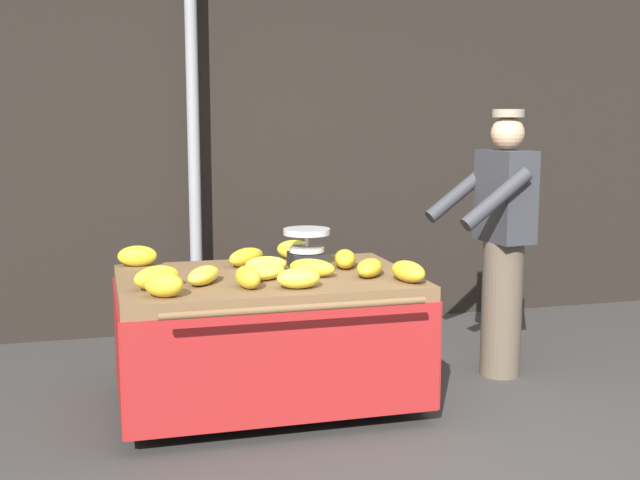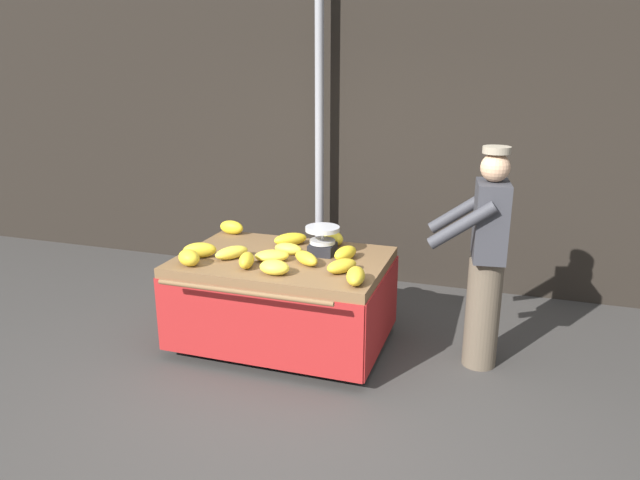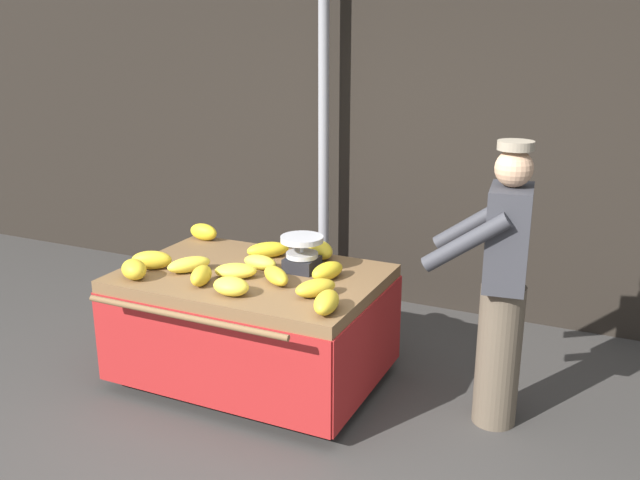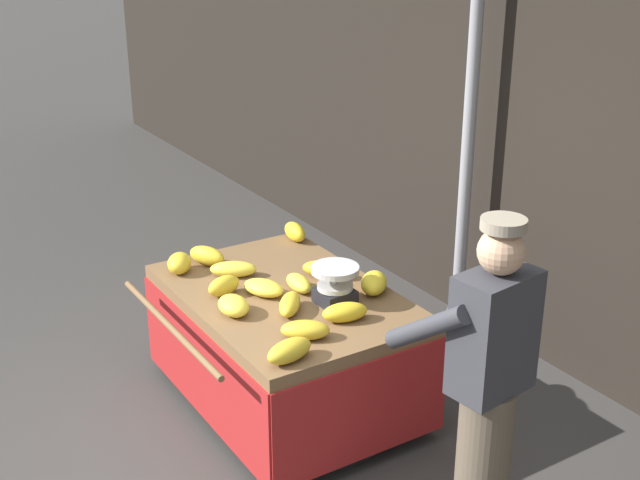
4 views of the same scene
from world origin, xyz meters
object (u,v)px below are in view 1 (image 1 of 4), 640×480
(street_pole, at_px, (193,121))
(banana_bunch_8, at_px, (137,256))
(banana_bunch_0, at_px, (345,259))
(banana_bunch_3, at_px, (312,268))
(banana_bunch_4, at_px, (370,268))
(weighing_scale, at_px, (307,248))
(banana_bunch_5, at_px, (204,275))
(banana_bunch_11, at_px, (408,271))
(banana_bunch_10, at_px, (266,264))
(banana_bunch_12, at_px, (298,278))
(banana_cart, at_px, (266,310))
(banana_bunch_13, at_px, (246,257))
(banana_bunch_6, at_px, (296,250))
(banana_bunch_2, at_px, (248,277))
(vendor_person, at_px, (502,243))
(banana_bunch_7, at_px, (164,285))
(banana_bunch_1, at_px, (157,277))
(banana_bunch_9, at_px, (264,272))

(street_pole, distance_m, banana_bunch_8, 1.44)
(banana_bunch_0, xyz_separation_m, banana_bunch_3, (-0.26, -0.21, -0.00))
(banana_bunch_4, bearing_deg, street_pole, 113.43)
(weighing_scale, height_order, banana_bunch_5, weighing_scale)
(banana_bunch_0, distance_m, banana_bunch_11, 0.53)
(banana_bunch_10, xyz_separation_m, banana_bunch_12, (0.08, -0.48, 0.01))
(banana_bunch_0, bearing_deg, banana_cart, -168.87)
(banana_bunch_3, bearing_deg, banana_bunch_12, -117.71)
(banana_bunch_8, bearing_deg, banana_bunch_10, -28.87)
(weighing_scale, height_order, banana_bunch_13, weighing_scale)
(banana_bunch_6, height_order, banana_bunch_13, banana_bunch_6)
(banana_bunch_2, distance_m, banana_bunch_11, 0.88)
(banana_bunch_0, height_order, banana_bunch_2, banana_bunch_2)
(vendor_person, bearing_deg, banana_bunch_4, -160.27)
(street_pole, bearing_deg, banana_bunch_8, -113.56)
(banana_bunch_3, bearing_deg, banana_bunch_8, 148.01)
(banana_bunch_3, distance_m, banana_bunch_5, 0.62)
(street_pole, distance_m, banana_bunch_7, 2.19)
(banana_cart, bearing_deg, banana_bunch_3, -23.72)
(banana_bunch_11, bearing_deg, banana_bunch_1, 172.92)
(banana_bunch_7, bearing_deg, banana_bunch_9, 27.23)
(banana_bunch_6, relative_size, vendor_person, 0.15)
(banana_bunch_10, bearing_deg, banana_bunch_6, 54.29)
(banana_bunch_0, bearing_deg, banana_bunch_4, -79.12)
(banana_bunch_13, bearing_deg, street_pole, 97.12)
(banana_bunch_12, bearing_deg, banana_bunch_3, 62.29)
(banana_bunch_9, distance_m, banana_bunch_12, 0.30)
(banana_bunch_3, xyz_separation_m, banana_bunch_8, (-0.94, 0.59, 0.01))
(street_pole, xyz_separation_m, banana_bunch_6, (0.49, -1.13, -0.80))
(banana_bunch_3, xyz_separation_m, banana_bunch_5, (-0.62, -0.05, -0.00))
(banana_bunch_1, xyz_separation_m, banana_bunch_5, (0.25, 0.06, -0.01))
(banana_bunch_4, relative_size, banana_bunch_12, 1.15)
(banana_bunch_6, height_order, banana_bunch_11, banana_bunch_6)
(banana_bunch_11, bearing_deg, banana_bunch_5, 168.14)
(banana_bunch_9, height_order, vendor_person, vendor_person)
(banana_bunch_8, distance_m, banana_bunch_12, 1.17)
(banana_cart, bearing_deg, banana_bunch_2, -116.77)
(banana_bunch_1, bearing_deg, vendor_person, 10.00)
(banana_bunch_1, bearing_deg, banana_bunch_11, -7.08)
(banana_bunch_3, bearing_deg, banana_bunch_5, -175.49)
(banana_bunch_4, distance_m, banana_bunch_13, 0.80)
(banana_bunch_1, bearing_deg, banana_bunch_9, 9.10)
(banana_bunch_9, height_order, banana_bunch_13, banana_bunch_13)
(weighing_scale, relative_size, banana_bunch_8, 1.20)
(banana_bunch_4, bearing_deg, banana_cart, 160.80)
(banana_bunch_11, bearing_deg, banana_cart, 151.73)
(banana_bunch_3, distance_m, banana_bunch_12, 0.32)
(banana_bunch_11, distance_m, vendor_person, 1.02)
(banana_cart, xyz_separation_m, banana_bunch_6, (0.28, 0.45, 0.27))
(banana_bunch_6, bearing_deg, banana_bunch_13, -158.93)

